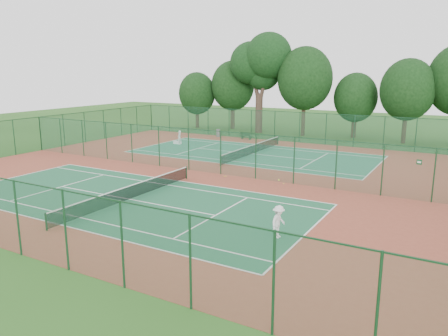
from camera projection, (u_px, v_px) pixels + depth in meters
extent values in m
plane|color=#28591B|center=(205.00, 172.00, 35.73)|extent=(120.00, 120.00, 0.00)
cube|color=brown|center=(205.00, 172.00, 35.73)|extent=(40.00, 36.00, 0.01)
cube|color=#1D5C3A|center=(130.00, 199.00, 28.10)|extent=(23.77, 10.97, 0.01)
cube|color=#226B49|center=(253.00, 154.00, 43.36)|extent=(23.77, 10.97, 0.01)
cube|color=#194C32|center=(287.00, 127.00, 50.60)|extent=(40.00, 0.02, 3.50)
cube|color=#163C23|center=(287.00, 112.00, 50.23)|extent=(40.00, 0.05, 0.05)
cube|color=#164425|center=(40.00, 134.00, 45.01)|extent=(0.02, 36.00, 3.50)
cube|color=#163D20|center=(39.00, 117.00, 44.63)|extent=(0.05, 36.00, 0.05)
cube|color=#1C5537|center=(204.00, 151.00, 35.35)|extent=(40.00, 0.02, 3.50)
cube|color=#163E22|center=(204.00, 130.00, 34.97)|extent=(40.00, 0.05, 0.05)
cylinder|color=#13351D|center=(46.00, 222.00, 22.57)|extent=(0.10, 0.10, 0.97)
cylinder|color=#13351D|center=(186.00, 173.00, 33.42)|extent=(0.10, 0.10, 0.97)
cube|color=black|center=(130.00, 192.00, 27.99)|extent=(0.02, 12.80, 0.85)
cube|color=white|center=(130.00, 186.00, 27.90)|extent=(0.04, 12.80, 0.06)
cylinder|color=#12341E|center=(220.00, 161.00, 37.83)|extent=(0.10, 0.10, 0.97)
cylinder|color=#12341E|center=(278.00, 140.00, 48.68)|extent=(0.10, 0.10, 0.97)
cube|color=black|center=(253.00, 149.00, 43.25)|extent=(0.02, 12.80, 0.85)
cube|color=white|center=(253.00, 145.00, 43.16)|extent=(0.04, 12.80, 0.06)
imported|color=white|center=(278.00, 222.00, 21.53)|extent=(0.74, 1.13, 1.65)
imported|color=white|center=(179.00, 137.00, 48.77)|extent=(0.52, 0.65, 1.54)
cylinder|color=slate|center=(218.00, 133.00, 54.47)|extent=(0.67, 0.67, 0.92)
cube|color=#123419|center=(242.00, 137.00, 52.88)|extent=(0.12, 0.38, 0.42)
cube|color=#123419|center=(250.00, 138.00, 52.22)|extent=(0.12, 0.38, 0.42)
cube|color=#123419|center=(246.00, 136.00, 52.50)|extent=(1.45, 0.56, 0.05)
cube|color=#123419|center=(245.00, 134.00, 52.31)|extent=(1.41, 0.22, 0.42)
cube|color=white|center=(177.00, 142.00, 49.18)|extent=(0.92, 0.35, 0.34)
sphere|color=#D9E735|center=(284.00, 184.00, 31.92)|extent=(0.07, 0.07, 0.07)
sphere|color=yellow|center=(226.00, 176.00, 34.10)|extent=(0.08, 0.08, 0.08)
sphere|color=gold|center=(224.00, 176.00, 34.06)|extent=(0.07, 0.07, 0.07)
cylinder|color=#3C2920|center=(259.00, 113.00, 57.70)|extent=(0.95, 0.95, 5.19)
cylinder|color=#3C2920|center=(255.00, 83.00, 57.44)|extent=(1.76, 0.52, 5.16)
cylinder|color=#3C2920|center=(264.00, 81.00, 56.27)|extent=(1.64, 0.48, 5.60)
sphere|color=black|center=(251.00, 63.00, 57.17)|extent=(5.53, 5.53, 5.53)
sphere|color=black|center=(269.00, 56.00, 55.32)|extent=(5.88, 5.88, 5.88)
sphere|color=black|center=(263.00, 73.00, 57.07)|extent=(4.49, 4.49, 4.49)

